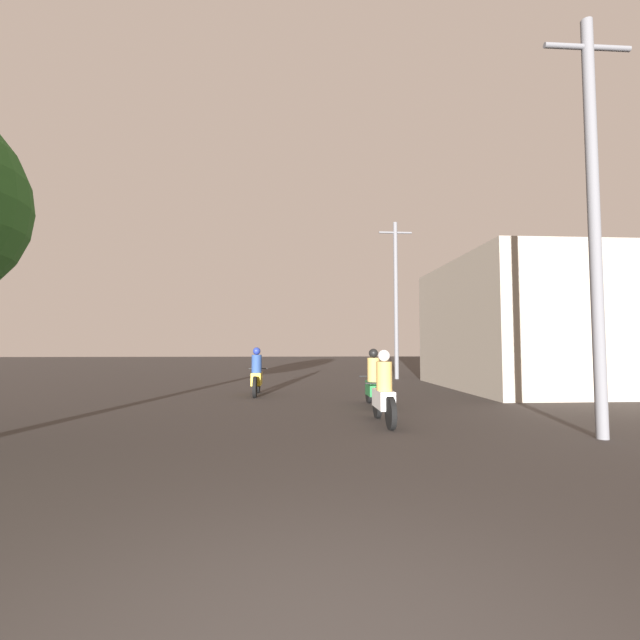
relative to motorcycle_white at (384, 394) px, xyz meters
name	(u,v)px	position (x,y,z in m)	size (l,w,h in m)	color
motorcycle_white	(384,394)	(0.00, 0.00, 0.00)	(0.60, 1.93, 1.50)	black
motorcycle_green	(373,383)	(0.25, 2.46, 0.01)	(0.60, 1.88, 1.51)	black
motorcycle_yellow	(257,376)	(-3.01, 5.16, 0.02)	(0.60, 1.95, 1.53)	black
building_right_near	(526,325)	(6.86, 6.74, 1.75)	(5.81, 7.72, 4.69)	gray
utility_pole_near	(594,214)	(3.41, -1.64, 3.29)	(1.60, 0.20, 7.44)	slate
utility_pole_far	(396,296)	(3.07, 11.43, 3.34)	(1.60, 0.20, 7.55)	slate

